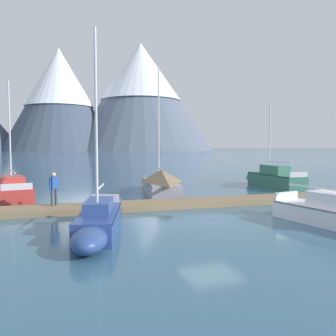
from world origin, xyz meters
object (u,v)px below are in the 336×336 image
at_px(sailboat_nearest_berth, 12,189).
at_px(sailboat_far_berth, 272,178).
at_px(sailboat_second_berth, 97,222).
at_px(person_on_dock, 54,187).
at_px(sailboat_mid_dock_port, 160,182).

height_order(sailboat_nearest_berth, sailboat_far_berth, sailboat_nearest_berth).
height_order(sailboat_second_berth, person_on_dock, sailboat_second_berth).
relative_size(sailboat_far_berth, person_on_dock, 4.09).
distance_m(sailboat_second_berth, sailboat_mid_dock_port, 11.73).
bearing_deg(sailboat_mid_dock_port, person_on_dock, -147.60).
bearing_deg(sailboat_far_berth, sailboat_mid_dock_port, -175.47).
height_order(sailboat_nearest_berth, sailboat_mid_dock_port, sailboat_mid_dock_port).
bearing_deg(person_on_dock, sailboat_nearest_berth, 114.34).
height_order(sailboat_mid_dock_port, person_on_dock, sailboat_mid_dock_port).
height_order(sailboat_nearest_berth, sailboat_second_berth, sailboat_second_berth).
xyz_separation_m(sailboat_second_berth, sailboat_far_berth, (15.40, 11.05, 0.17)).
distance_m(sailboat_far_berth, person_on_dock, 17.63).
bearing_deg(sailboat_mid_dock_port, sailboat_far_berth, 4.53).
bearing_deg(sailboat_mid_dock_port, sailboat_nearest_berth, 174.53).
relative_size(sailboat_mid_dock_port, person_on_dock, 5.21).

